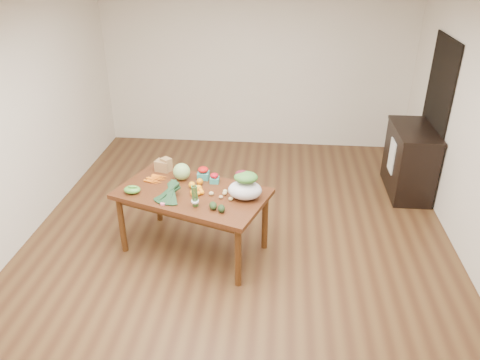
# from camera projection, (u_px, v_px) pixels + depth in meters

# --- Properties ---
(floor) EXTENTS (6.00, 6.00, 0.00)m
(floor) POSITION_uv_depth(u_px,v_px,m) (238.00, 241.00, 5.53)
(floor) COLOR brown
(floor) RESTS_ON ground
(room_walls) EXTENTS (5.02, 6.02, 2.70)m
(room_walls) POSITION_uv_depth(u_px,v_px,m) (238.00, 135.00, 4.90)
(room_walls) COLOR silver
(room_walls) RESTS_ON floor
(dining_table) EXTENTS (1.79, 1.36, 0.75)m
(dining_table) POSITION_uv_depth(u_px,v_px,m) (194.00, 221.00, 5.22)
(dining_table) COLOR #522913
(dining_table) RESTS_ON floor
(doorway_dark) EXTENTS (0.02, 1.00, 2.10)m
(doorway_dark) POSITION_uv_depth(u_px,v_px,m) (434.00, 117.00, 6.25)
(doorway_dark) COLOR black
(doorway_dark) RESTS_ON floor
(cabinet) EXTENTS (0.52, 1.02, 0.94)m
(cabinet) POSITION_uv_depth(u_px,v_px,m) (410.00, 161.00, 6.40)
(cabinet) COLOR black
(cabinet) RESTS_ON floor
(dish_towel) EXTENTS (0.02, 0.28, 0.45)m
(dish_towel) POSITION_uv_depth(u_px,v_px,m) (392.00, 156.00, 6.34)
(dish_towel) COLOR white
(dish_towel) RESTS_ON cabinet
(paper_bag) EXTENTS (0.27, 0.25, 0.16)m
(paper_bag) POSITION_uv_depth(u_px,v_px,m) (163.00, 165.00, 5.47)
(paper_bag) COLOR #A28348
(paper_bag) RESTS_ON dining_table
(cabbage) EXTENTS (0.19, 0.19, 0.19)m
(cabbage) POSITION_uv_depth(u_px,v_px,m) (182.00, 172.00, 5.26)
(cabbage) COLOR #A9C773
(cabbage) RESTS_ON dining_table
(strawberry_basket_a) EXTENTS (0.16, 0.16, 0.11)m
(strawberry_basket_a) POSITION_uv_depth(u_px,v_px,m) (203.00, 174.00, 5.30)
(strawberry_basket_a) COLOR red
(strawberry_basket_a) RESTS_ON dining_table
(strawberry_basket_b) EXTENTS (0.12, 0.12, 0.09)m
(strawberry_basket_b) POSITION_uv_depth(u_px,v_px,m) (214.00, 179.00, 5.22)
(strawberry_basket_b) COLOR red
(strawberry_basket_b) RESTS_ON dining_table
(orange_a) EXTENTS (0.07, 0.07, 0.07)m
(orange_a) POSITION_uv_depth(u_px,v_px,m) (192.00, 185.00, 5.11)
(orange_a) COLOR #FFA10F
(orange_a) RESTS_ON dining_table
(orange_b) EXTENTS (0.07, 0.07, 0.07)m
(orange_b) POSITION_uv_depth(u_px,v_px,m) (200.00, 182.00, 5.18)
(orange_b) COLOR orange
(orange_b) RESTS_ON dining_table
(orange_c) EXTENTS (0.07, 0.07, 0.07)m
(orange_c) POSITION_uv_depth(u_px,v_px,m) (199.00, 188.00, 5.05)
(orange_c) COLOR orange
(orange_c) RESTS_ON dining_table
(mandarin_cluster) EXTENTS (0.23, 0.23, 0.08)m
(mandarin_cluster) POSITION_uv_depth(u_px,v_px,m) (196.00, 191.00, 4.98)
(mandarin_cluster) COLOR #FF990F
(mandarin_cluster) RESTS_ON dining_table
(carrots) EXTENTS (0.28, 0.28, 0.03)m
(carrots) POSITION_uv_depth(u_px,v_px,m) (157.00, 179.00, 5.28)
(carrots) COLOR #FF9D15
(carrots) RESTS_ON dining_table
(snap_pea_bag) EXTENTS (0.18, 0.13, 0.08)m
(snap_pea_bag) POSITION_uv_depth(u_px,v_px,m) (132.00, 190.00, 5.01)
(snap_pea_bag) COLOR green
(snap_pea_bag) RESTS_ON dining_table
(kale_bunch) EXTENTS (0.43, 0.48, 0.16)m
(kale_bunch) POSITION_uv_depth(u_px,v_px,m) (167.00, 194.00, 4.85)
(kale_bunch) COLOR black
(kale_bunch) RESTS_ON dining_table
(asparagus_bundle) EXTENTS (0.11, 0.14, 0.26)m
(asparagus_bundle) POSITION_uv_depth(u_px,v_px,m) (195.00, 196.00, 4.71)
(asparagus_bundle) COLOR #517F3A
(asparagus_bundle) RESTS_ON dining_table
(potato_a) EXTENTS (0.05, 0.05, 0.04)m
(potato_a) POSITION_uv_depth(u_px,v_px,m) (211.00, 193.00, 4.97)
(potato_a) COLOR #D3BF7A
(potato_a) RESTS_ON dining_table
(potato_b) EXTENTS (0.04, 0.04, 0.04)m
(potato_b) POSITION_uv_depth(u_px,v_px,m) (221.00, 197.00, 4.91)
(potato_b) COLOR tan
(potato_b) RESTS_ON dining_table
(potato_c) EXTENTS (0.05, 0.04, 0.04)m
(potato_c) POSITION_uv_depth(u_px,v_px,m) (225.00, 193.00, 4.97)
(potato_c) COLOR tan
(potato_c) RESTS_ON dining_table
(potato_d) EXTENTS (0.05, 0.05, 0.05)m
(potato_d) POSITION_uv_depth(u_px,v_px,m) (225.00, 191.00, 5.01)
(potato_d) COLOR #D3C67A
(potato_d) RESTS_ON dining_table
(potato_e) EXTENTS (0.05, 0.04, 0.04)m
(potato_e) POSITION_uv_depth(u_px,v_px,m) (231.00, 199.00, 4.87)
(potato_e) COLOR #D3B57A
(potato_e) RESTS_ON dining_table
(avocado_a) EXTENTS (0.11, 0.13, 0.08)m
(avocado_a) POSITION_uv_depth(u_px,v_px,m) (213.00, 206.00, 4.71)
(avocado_a) COLOR black
(avocado_a) RESTS_ON dining_table
(avocado_b) EXTENTS (0.10, 0.12, 0.07)m
(avocado_b) POSITION_uv_depth(u_px,v_px,m) (221.00, 208.00, 4.67)
(avocado_b) COLOR black
(avocado_b) RESTS_ON dining_table
(salad_bag) EXTENTS (0.42, 0.37, 0.28)m
(salad_bag) POSITION_uv_depth(u_px,v_px,m) (245.00, 187.00, 4.86)
(salad_bag) COLOR white
(salad_bag) RESTS_ON dining_table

